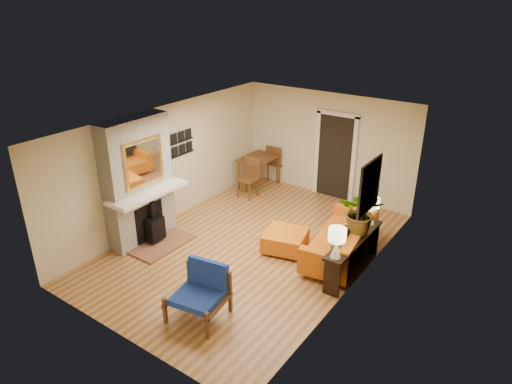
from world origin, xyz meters
TOP-DOWN VIEW (x-y plane):
  - room_shell at (0.60, 2.63)m, footprint 6.50×6.50m
  - fireplace at (-2.00, -1.00)m, footprint 1.09×1.68m
  - sofa at (1.73, 0.72)m, footprint 1.19×2.25m
  - ottoman at (0.65, 0.30)m, footprint 0.98×0.98m
  - blue_chair at (0.58, -2.13)m, footprint 0.94×0.93m
  - dining_table at (-1.57, 2.65)m, footprint 0.78×1.85m
  - console_table at (2.07, 0.33)m, footprint 0.34×1.85m
  - lamp_near at (2.07, -0.44)m, footprint 0.30×0.30m
  - lamp_far at (2.07, 1.01)m, footprint 0.30×0.30m
  - houseplant at (2.06, 0.59)m, footprint 0.91×0.84m

SIDE VIEW (x-z plane):
  - ottoman at x=0.65m, z-range 0.03..0.44m
  - sofa at x=1.73m, z-range -0.05..0.80m
  - blue_chair at x=0.58m, z-range 0.03..0.90m
  - console_table at x=2.07m, z-range 0.21..0.94m
  - dining_table at x=-1.57m, z-range 0.16..1.15m
  - lamp_near at x=2.07m, z-range 0.79..1.33m
  - lamp_far at x=2.07m, z-range 0.79..1.33m
  - houseplant at x=2.06m, z-range 0.73..1.57m
  - room_shell at x=0.60m, z-range -2.01..4.49m
  - fireplace at x=-2.00m, z-range -0.06..2.54m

